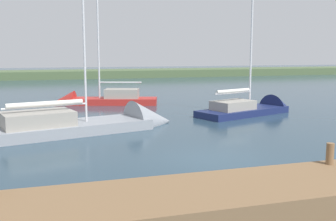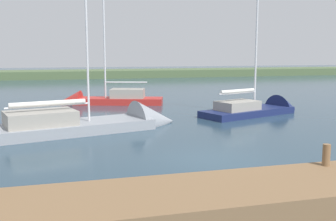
# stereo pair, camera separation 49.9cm
# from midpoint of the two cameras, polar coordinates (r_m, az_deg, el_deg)

# --- Properties ---
(ground_plane) EXTENTS (200.00, 200.00, 0.00)m
(ground_plane) POSITION_cam_midpoint_polar(r_m,az_deg,el_deg) (15.17, 5.59, -7.06)
(ground_plane) COLOR #263D4C
(far_shoreline) EXTENTS (180.00, 8.00, 2.40)m
(far_shoreline) POSITION_cam_midpoint_polar(r_m,az_deg,el_deg) (66.08, -11.84, 4.67)
(far_shoreline) COLOR #4C603D
(far_shoreline) RESTS_ON ground_plane
(dock_pier) EXTENTS (18.91, 2.59, 0.80)m
(dock_pier) POSITION_cam_midpoint_polar(r_m,az_deg,el_deg) (10.79, 15.96, -11.58)
(dock_pier) COLOR brown
(dock_pier) RESTS_ON ground_plane
(mooring_post_far) EXTENTS (0.22, 0.22, 0.63)m
(mooring_post_far) POSITION_cam_midpoint_polar(r_m,az_deg,el_deg) (12.36, 21.26, -5.84)
(mooring_post_far) COLOR brown
(mooring_post_far) RESTS_ON dock_pier
(sailboat_far_left) EXTENTS (11.16, 5.33, 12.77)m
(sailboat_far_left) POSITION_cam_midpoint_polar(r_m,az_deg,el_deg) (21.04, -10.78, -2.24)
(sailboat_far_left) COLOR gray
(sailboat_far_left) RESTS_ON ground_plane
(sailboat_far_right) EXTENTS (8.46, 4.93, 10.02)m
(sailboat_far_right) POSITION_cam_midpoint_polar(r_m,az_deg,el_deg) (27.30, 12.37, -0.03)
(sailboat_far_right) COLOR navy
(sailboat_far_right) RESTS_ON ground_plane
(sailboat_behind_pier) EXTENTS (8.46, 4.34, 10.52)m
(sailboat_behind_pier) POSITION_cam_midpoint_polar(r_m,az_deg,el_deg) (31.59, -10.49, 1.31)
(sailboat_behind_pier) COLOR #B22823
(sailboat_behind_pier) RESTS_ON ground_plane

